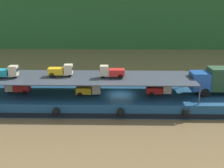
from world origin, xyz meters
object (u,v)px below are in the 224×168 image
cargo_barge (120,100)px  mini_truck_upper_fore (112,72)px  mini_truck_lower_aft (89,90)px  mini_truck_upper_mid (61,71)px  mini_truck_lower_stern (17,87)px  mini_truck_lower_mid (159,89)px  mini_truck_upper_stern (6,72)px  covered_lorry (223,80)px

cargo_barge → mini_truck_upper_fore: (-0.99, -0.24, 3.44)m
mini_truck_lower_aft → mini_truck_upper_mid: size_ratio=1.00×
mini_truck_lower_stern → mini_truck_lower_mid: (16.21, -0.46, 0.00)m
cargo_barge → mini_truck_upper_mid: mini_truck_upper_mid is taller
mini_truck_upper_stern → mini_truck_lower_stern: bearing=45.4°
mini_truck_lower_stern → mini_truck_upper_fore: 11.07m
mini_truck_lower_mid → mini_truck_upper_stern: mini_truck_upper_stern is taller
mini_truck_upper_mid → mini_truck_upper_fore: (5.74, -0.48, 0.00)m
mini_truck_lower_mid → mini_truck_upper_fore: mini_truck_upper_fore is taller
mini_truck_upper_stern → mini_truck_upper_mid: 6.01m
cargo_barge → mini_truck_upper_fore: mini_truck_upper_fore is taller
cargo_barge → mini_truck_lower_mid: bearing=-3.1°
mini_truck_lower_mid → mini_truck_upper_fore: size_ratio=1.02×
covered_lorry → mini_truck_lower_aft: bearing=-177.2°
cargo_barge → mini_truck_lower_stern: (-11.87, 0.22, 1.44)m
mini_truck_lower_aft → mini_truck_lower_mid: bearing=2.0°
mini_truck_lower_mid → mini_truck_upper_mid: size_ratio=1.01×
cargo_barge → mini_truck_lower_aft: size_ratio=11.95×
cargo_barge → mini_truck_upper_fore: bearing=-166.5°
covered_lorry → mini_truck_lower_mid: 7.25m
mini_truck_upper_fore → mini_truck_upper_mid: bearing=175.2°
mini_truck_lower_stern → mini_truck_upper_stern: (-0.81, -0.82, 2.00)m
mini_truck_upper_fore → cargo_barge: bearing=13.5°
mini_truck_lower_aft → mini_truck_upper_mid: (-3.18, 0.76, 2.00)m
mini_truck_lower_stern → mini_truck_lower_mid: size_ratio=0.99×
covered_lorry → mini_truck_upper_mid: size_ratio=2.85×
mini_truck_upper_mid → cargo_barge: bearing=-2.1°
covered_lorry → mini_truck_upper_fore: mini_truck_upper_fore is taller
mini_truck_upper_stern → mini_truck_lower_mid: bearing=1.2°
mini_truck_lower_aft → mini_truck_upper_fore: mini_truck_upper_fore is taller
mini_truck_upper_mid → mini_truck_upper_stern: bearing=-172.0°
mini_truck_lower_mid → mini_truck_upper_stern: (-17.02, -0.36, 2.00)m
mini_truck_lower_stern → mini_truck_lower_mid: bearing=-1.6°
mini_truck_upper_mid → mini_truck_upper_fore: same height
mini_truck_lower_aft → covered_lorry: bearing=2.8°
cargo_barge → covered_lorry: 11.77m
mini_truck_lower_stern → mini_truck_upper_mid: bearing=0.3°
mini_truck_lower_stern → mini_truck_upper_stern: bearing=-134.6°
covered_lorry → mini_truck_lower_stern: size_ratio=2.86×
covered_lorry → mini_truck_upper_mid: (-18.23, 0.02, 1.00)m
cargo_barge → mini_truck_lower_aft: 3.86m
mini_truck_upper_fore → covered_lorry: bearing=2.1°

